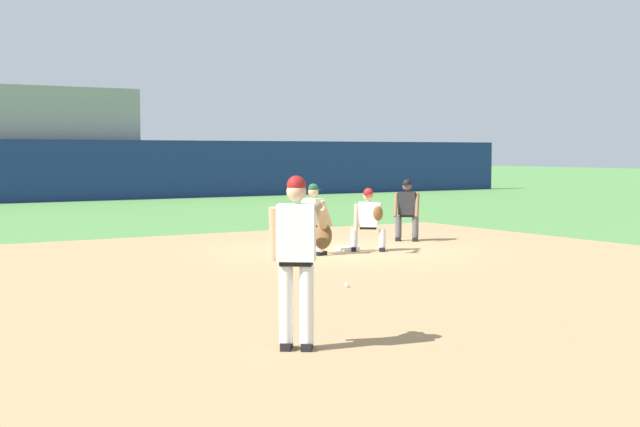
{
  "coord_description": "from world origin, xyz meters",
  "views": [
    {
      "loc": [
        -10.36,
        -15.7,
        2.11
      ],
      "look_at": [
        -3.98,
        -5.34,
        1.26
      ],
      "focal_mm": 50.0,
      "sensor_mm": 36.0,
      "label": 1
    }
  ],
  "objects_px": {
    "baseball": "(347,285)",
    "umpire": "(407,208)",
    "baserunner": "(313,216)",
    "first_base_bag": "(348,249)",
    "pitcher": "(298,251)",
    "first_baseman": "(369,217)"
  },
  "relations": [
    {
      "from": "umpire",
      "to": "baseball",
      "type": "bearing_deg",
      "value": -134.47
    },
    {
      "from": "first_base_bag",
      "to": "baseball",
      "type": "height_order",
      "value": "first_base_bag"
    },
    {
      "from": "baseball",
      "to": "umpire",
      "type": "relative_size",
      "value": 0.05
    },
    {
      "from": "baserunner",
      "to": "first_base_bag",
      "type": "bearing_deg",
      "value": 13.76
    },
    {
      "from": "baserunner",
      "to": "umpire",
      "type": "bearing_deg",
      "value": 20.37
    },
    {
      "from": "first_base_bag",
      "to": "first_baseman",
      "type": "bearing_deg",
      "value": -48.72
    },
    {
      "from": "first_base_bag",
      "to": "umpire",
      "type": "xyz_separation_m",
      "value": [
        2.32,
        0.99,
        0.75
      ]
    },
    {
      "from": "first_base_bag",
      "to": "umpire",
      "type": "bearing_deg",
      "value": 23.07
    },
    {
      "from": "first_baseman",
      "to": "umpire",
      "type": "relative_size",
      "value": 0.92
    },
    {
      "from": "umpire",
      "to": "baserunner",
      "type": "bearing_deg",
      "value": -159.63
    },
    {
      "from": "first_baseman",
      "to": "baserunner",
      "type": "relative_size",
      "value": 0.92
    },
    {
      "from": "pitcher",
      "to": "umpire",
      "type": "bearing_deg",
      "value": 47.18
    },
    {
      "from": "first_base_bag",
      "to": "first_baseman",
      "type": "xyz_separation_m",
      "value": [
        0.31,
        -0.35,
        0.69
      ]
    },
    {
      "from": "first_base_bag",
      "to": "pitcher",
      "type": "height_order",
      "value": "pitcher"
    },
    {
      "from": "baseball",
      "to": "baserunner",
      "type": "xyz_separation_m",
      "value": [
        1.81,
        3.99,
        0.76
      ]
    },
    {
      "from": "first_base_bag",
      "to": "pitcher",
      "type": "bearing_deg",
      "value": -126.57
    },
    {
      "from": "pitcher",
      "to": "umpire",
      "type": "distance_m",
      "value": 11.72
    },
    {
      "from": "baseball",
      "to": "first_baseman",
      "type": "xyz_separation_m",
      "value": [
        3.11,
        3.89,
        0.69
      ]
    },
    {
      "from": "first_base_bag",
      "to": "baserunner",
      "type": "height_order",
      "value": "baserunner"
    },
    {
      "from": "first_baseman",
      "to": "umpire",
      "type": "height_order",
      "value": "umpire"
    },
    {
      "from": "baseball",
      "to": "umpire",
      "type": "height_order",
      "value": "umpire"
    },
    {
      "from": "baseball",
      "to": "first_base_bag",
      "type": "bearing_deg",
      "value": 56.47
    }
  ]
}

